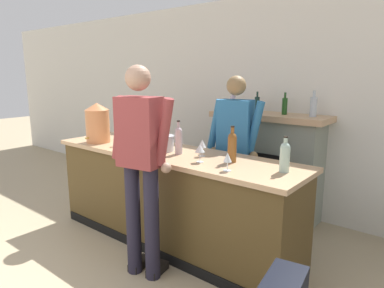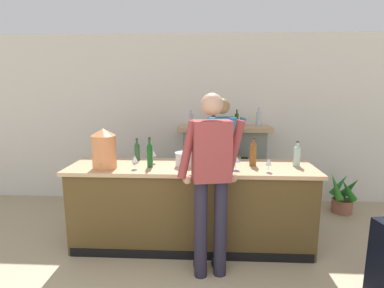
{
  "view_description": "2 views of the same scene",
  "coord_description": "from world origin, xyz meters",
  "px_view_note": "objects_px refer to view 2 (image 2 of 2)",
  "views": [
    {
      "loc": [
        2.48,
        -0.11,
        1.79
      ],
      "look_at": [
        0.05,
        2.9,
        0.99
      ],
      "focal_mm": 32.0,
      "sensor_mm": 36.0,
      "label": 1
    },
    {
      "loc": [
        0.34,
        -1.0,
        1.9
      ],
      "look_at": [
        0.16,
        2.62,
        1.22
      ],
      "focal_mm": 28.0,
      "sensor_mm": 36.0,
      "label": 2
    }
  ],
  "objects_px": {
    "potted_plant_corner": "(343,196)",
    "wine_glass_front_left": "(224,155)",
    "person_bartender": "(221,156)",
    "wine_bottle_rose_blush": "(253,153)",
    "person_customer": "(211,178)",
    "wine_glass_front_right": "(135,159)",
    "wine_bottle_riesling_slim": "(297,155)",
    "ice_bucket_steel": "(185,159)",
    "wine_glass_mid_counter": "(269,162)",
    "wine_glass_by_dispenser": "(153,153)",
    "wine_bottle_merlot_tall": "(137,151)",
    "wine_bottle_burgundy_dark": "(150,154)",
    "copper_dispenser": "(104,148)",
    "wine_bottle_chardonnay_pale": "(203,154)",
    "wine_glass_back_row": "(236,159)",
    "fireplace_stone": "(224,165)"
  },
  "relations": [
    {
      "from": "wine_bottle_merlot_tall",
      "to": "wine_bottle_burgundy_dark",
      "type": "xyz_separation_m",
      "value": [
        0.22,
        -0.31,
        0.03
      ]
    },
    {
      "from": "fireplace_stone",
      "to": "wine_bottle_rose_blush",
      "type": "height_order",
      "value": "fireplace_stone"
    },
    {
      "from": "fireplace_stone",
      "to": "wine_glass_back_row",
      "type": "distance_m",
      "value": 1.53
    },
    {
      "from": "wine_bottle_riesling_slim",
      "to": "wine_glass_mid_counter",
      "type": "distance_m",
      "value": 0.46
    },
    {
      "from": "person_bartender",
      "to": "wine_bottle_merlot_tall",
      "type": "distance_m",
      "value": 1.16
    },
    {
      "from": "copper_dispenser",
      "to": "wine_bottle_riesling_slim",
      "type": "height_order",
      "value": "copper_dispenser"
    },
    {
      "from": "person_bartender",
      "to": "wine_bottle_rose_blush",
      "type": "distance_m",
      "value": 0.7
    },
    {
      "from": "wine_glass_back_row",
      "to": "wine_bottle_burgundy_dark",
      "type": "bearing_deg",
      "value": 176.52
    },
    {
      "from": "fireplace_stone",
      "to": "copper_dispenser",
      "type": "bearing_deg",
      "value": -134.14
    },
    {
      "from": "copper_dispenser",
      "to": "wine_glass_front_left",
      "type": "bearing_deg",
      "value": 8.6
    },
    {
      "from": "potted_plant_corner",
      "to": "person_customer",
      "type": "bearing_deg",
      "value": -140.68
    },
    {
      "from": "wine_bottle_riesling_slim",
      "to": "wine_glass_front_right",
      "type": "xyz_separation_m",
      "value": [
        -1.85,
        -0.21,
        -0.03
      ]
    },
    {
      "from": "potted_plant_corner",
      "to": "wine_glass_front_left",
      "type": "xyz_separation_m",
      "value": [
        -1.89,
        -1.03,
        0.85
      ]
    },
    {
      "from": "potted_plant_corner",
      "to": "copper_dispenser",
      "type": "bearing_deg",
      "value": -159.17
    },
    {
      "from": "potted_plant_corner",
      "to": "wine_bottle_riesling_slim",
      "type": "bearing_deg",
      "value": -135.28
    },
    {
      "from": "wine_bottle_merlot_tall",
      "to": "wine_glass_front_left",
      "type": "xyz_separation_m",
      "value": [
        1.07,
        -0.18,
        -0.01
      ]
    },
    {
      "from": "wine_bottle_riesling_slim",
      "to": "wine_bottle_chardonnay_pale",
      "type": "bearing_deg",
      "value": -176.99
    },
    {
      "from": "wine_bottle_rose_blush",
      "to": "wine_glass_front_right",
      "type": "relative_size",
      "value": 2.1
    },
    {
      "from": "wine_bottle_riesling_slim",
      "to": "wine_glass_front_left",
      "type": "distance_m",
      "value": 0.84
    },
    {
      "from": "wine_bottle_burgundy_dark",
      "to": "wine_glass_front_right",
      "type": "relative_size",
      "value": 2.23
    },
    {
      "from": "wine_glass_by_dispenser",
      "to": "wine_bottle_chardonnay_pale",
      "type": "bearing_deg",
      "value": -10.2
    },
    {
      "from": "fireplace_stone",
      "to": "wine_glass_back_row",
      "type": "xyz_separation_m",
      "value": [
        0.05,
        -1.46,
        0.46
      ]
    },
    {
      "from": "wine_glass_mid_counter",
      "to": "wine_glass_by_dispenser",
      "type": "height_order",
      "value": "wine_glass_by_dispenser"
    },
    {
      "from": "wine_bottle_rose_blush",
      "to": "wine_glass_by_dispenser",
      "type": "bearing_deg",
      "value": 177.8
    },
    {
      "from": "wine_glass_front_right",
      "to": "ice_bucket_steel",
      "type": "bearing_deg",
      "value": 15.73
    },
    {
      "from": "potted_plant_corner",
      "to": "person_bartender",
      "type": "distance_m",
      "value": 2.07
    },
    {
      "from": "wine_glass_front_left",
      "to": "wine_bottle_chardonnay_pale",
      "type": "bearing_deg",
      "value": -164.89
    },
    {
      "from": "person_customer",
      "to": "wine_glass_front_left",
      "type": "xyz_separation_m",
      "value": [
        0.16,
        0.65,
        0.08
      ]
    },
    {
      "from": "wine_glass_front_right",
      "to": "person_customer",
      "type": "bearing_deg",
      "value": -26.91
    },
    {
      "from": "person_customer",
      "to": "ice_bucket_steel",
      "type": "height_order",
      "value": "person_customer"
    },
    {
      "from": "copper_dispenser",
      "to": "wine_bottle_rose_blush",
      "type": "distance_m",
      "value": 1.71
    },
    {
      "from": "wine_glass_front_left",
      "to": "wine_bottle_rose_blush",
      "type": "bearing_deg",
      "value": -0.22
    },
    {
      "from": "ice_bucket_steel",
      "to": "wine_glass_front_right",
      "type": "xyz_separation_m",
      "value": [
        -0.55,
        -0.16,
        0.03
      ]
    },
    {
      "from": "person_customer",
      "to": "wine_glass_front_right",
      "type": "bearing_deg",
      "value": 153.09
    },
    {
      "from": "wine_bottle_chardonnay_pale",
      "to": "wine_bottle_riesling_slim",
      "type": "relative_size",
      "value": 1.13
    },
    {
      "from": "wine_glass_front_left",
      "to": "wine_glass_by_dispenser",
      "type": "bearing_deg",
      "value": 177.01
    },
    {
      "from": "copper_dispenser",
      "to": "wine_glass_mid_counter",
      "type": "xyz_separation_m",
      "value": [
        1.83,
        -0.07,
        -0.12
      ]
    },
    {
      "from": "fireplace_stone",
      "to": "wine_bottle_riesling_slim",
      "type": "height_order",
      "value": "fireplace_stone"
    },
    {
      "from": "wine_bottle_chardonnay_pale",
      "to": "wine_glass_back_row",
      "type": "height_order",
      "value": "wine_bottle_chardonnay_pale"
    },
    {
      "from": "copper_dispenser",
      "to": "potted_plant_corner",
      "type": "bearing_deg",
      "value": 20.83
    },
    {
      "from": "wine_bottle_riesling_slim",
      "to": "wine_glass_front_right",
      "type": "distance_m",
      "value": 1.86
    },
    {
      "from": "potted_plant_corner",
      "to": "wine_bottle_chardonnay_pale",
      "type": "relative_size",
      "value": 1.84
    },
    {
      "from": "wine_glass_mid_counter",
      "to": "ice_bucket_steel",
      "type": "bearing_deg",
      "value": 167.26
    },
    {
      "from": "wine_glass_front_left",
      "to": "wine_glass_back_row",
      "type": "bearing_deg",
      "value": -57.84
    },
    {
      "from": "wine_bottle_merlot_tall",
      "to": "wine_bottle_burgundy_dark",
      "type": "bearing_deg",
      "value": -54.74
    },
    {
      "from": "person_bartender",
      "to": "ice_bucket_steel",
      "type": "distance_m",
      "value": 0.8
    },
    {
      "from": "person_bartender",
      "to": "wine_bottle_rose_blush",
      "type": "bearing_deg",
      "value": -60.23
    },
    {
      "from": "wine_bottle_chardonnay_pale",
      "to": "wine_glass_front_right",
      "type": "xyz_separation_m",
      "value": [
        -0.77,
        -0.15,
        -0.04
      ]
    },
    {
      "from": "wine_bottle_burgundy_dark",
      "to": "wine_glass_mid_counter",
      "type": "bearing_deg",
      "value": -6.02
    },
    {
      "from": "potted_plant_corner",
      "to": "wine_glass_front_left",
      "type": "distance_m",
      "value": 2.32
    }
  ]
}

